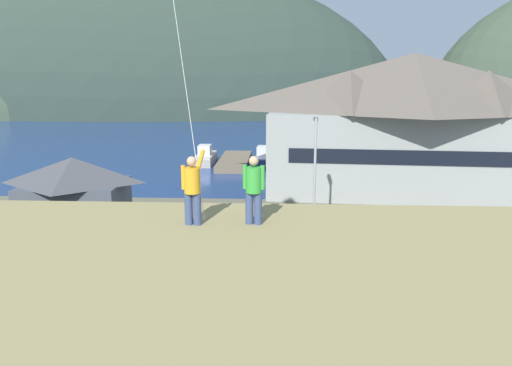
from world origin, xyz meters
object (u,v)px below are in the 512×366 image
object	(u,v)px
parked_car_front_row_end	(464,282)
parked_car_front_row_silver	(407,232)
moored_boat_outer_mooring	(264,159)
parked_car_front_row_red	(135,266)
moored_boat_wharfside	(206,157)
parked_car_mid_row_far	(275,281)
parked_car_lone_by_shed	(298,230)
storage_shed_waterside	(307,163)
parked_car_back_row_left	(499,241)
storage_shed_near_lot	(75,196)
person_kite_flyer	(192,188)
parked_car_mid_row_near	(200,228)
parking_light_pole	(315,165)
wharf_dock	(235,161)
harbor_lodge	(412,119)
person_companion	(254,188)

from	to	relation	value
parked_car_front_row_end	parked_car_front_row_silver	distance (m)	6.83
moored_boat_outer_mooring	parked_car_front_row_red	bearing A→B (deg)	-98.79
moored_boat_wharfside	parked_car_mid_row_far	size ratio (longest dim) A/B	1.40
parked_car_lone_by_shed	moored_boat_outer_mooring	bearing A→B (deg)	96.17
storage_shed_waterside	parked_car_front_row_end	distance (m)	23.29
parked_car_back_row_left	parked_car_front_row_silver	xyz separation A→B (m)	(-4.52, 1.31, 0.00)
storage_shed_near_lot	person_kite_flyer	distance (m)	19.80
parked_car_mid_row_far	parked_car_mid_row_near	world-z (taller)	same
parked_car_front_row_silver	storage_shed_waterside	bearing A→B (deg)	106.87
moored_boat_outer_mooring	parking_light_pole	xyz separation A→B (m)	(3.93, -22.43, 3.43)
parked_car_lone_by_shed	parked_car_mid_row_near	bearing A→B (deg)	178.61
storage_shed_near_lot	wharf_dock	distance (m)	26.18
parked_car_back_row_left	person_kite_flyer	world-z (taller)	person_kite_flyer
parked_car_front_row_red	parking_light_pole	xyz separation A→B (m)	(8.86, 9.44, 3.08)
person_kite_flyer	parked_car_mid_row_far	bearing A→B (deg)	75.45
moored_boat_wharfside	parked_car_front_row_red	xyz separation A→B (m)	(1.61, -32.48, 0.34)
parking_light_pole	person_kite_flyer	xyz separation A→B (m)	(-4.40, -18.62, 2.84)
parked_car_front_row_silver	parking_light_pole	size ratio (longest dim) A/B	0.61
wharf_dock	parking_light_pole	world-z (taller)	parking_light_pole
storage_shed_near_lot	parked_car_mid_row_near	bearing A→B (deg)	-9.27
moored_boat_outer_mooring	parked_car_lone_by_shed	bearing A→B (deg)	-83.83
parked_car_lone_by_shed	parked_car_front_row_silver	bearing A→B (deg)	-0.07
parked_car_front_row_end	harbor_lodge	bearing A→B (deg)	82.00
person_kite_flyer	storage_shed_waterside	bearing A→B (deg)	81.44
storage_shed_waterside	storage_shed_near_lot	bearing A→B (deg)	-135.87
moored_boat_wharfside	moored_boat_outer_mooring	bearing A→B (deg)	-5.38
parked_car_front_row_silver	parked_car_front_row_end	bearing A→B (deg)	-84.26
storage_shed_near_lot	person_kite_flyer	xyz separation A→B (m)	(10.20, -16.38, 4.44)
parked_car_front_row_silver	parked_car_front_row_red	world-z (taller)	same
storage_shed_near_lot	moored_boat_wharfside	size ratio (longest dim) A/B	1.08
parked_car_front_row_red	parked_car_front_row_silver	bearing A→B (deg)	22.60
wharf_dock	person_kite_flyer	bearing A→B (deg)	-86.13
parked_car_mid_row_near	parked_car_front_row_end	size ratio (longest dim) A/B	0.99
parked_car_mid_row_far	parked_car_lone_by_shed	size ratio (longest dim) A/B	0.98
parked_car_front_row_silver	parked_car_front_row_red	size ratio (longest dim) A/B	0.99
storage_shed_waterside	wharf_dock	world-z (taller)	storage_shed_waterside
harbor_lodge	parked_car_front_row_end	distance (m)	22.18
parked_car_lone_by_shed	person_kite_flyer	size ratio (longest dim) A/B	2.33
parked_car_back_row_left	person_companion	world-z (taller)	person_companion
parked_car_front_row_end	parked_car_front_row_silver	bearing A→B (deg)	95.74
moored_boat_wharfside	parked_car_back_row_left	world-z (taller)	moored_boat_wharfside
parked_car_mid_row_far	parked_car_front_row_red	size ratio (longest dim) A/B	0.99
parking_light_pole	parked_car_back_row_left	bearing A→B (deg)	-27.47
harbor_lodge	moored_boat_wharfside	world-z (taller)	harbor_lodge
parked_car_back_row_left	parked_car_front_row_end	size ratio (longest dim) A/B	1.02
parking_light_pole	wharf_dock	bearing A→B (deg)	107.54
person_companion	storage_shed_waterside	bearing A→B (deg)	84.20
harbor_lodge	person_companion	xyz separation A→B (m)	(-11.60, -29.43, 0.85)
moored_boat_outer_mooring	harbor_lodge	bearing A→B (deg)	-42.26
parked_car_front_row_end	storage_shed_waterside	bearing A→B (deg)	103.62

